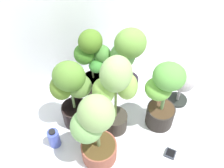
# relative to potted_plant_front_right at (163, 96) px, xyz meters

# --- Properties ---
(ground_plane) EXTENTS (8.00, 8.00, 0.00)m
(ground_plane) POSITION_rel_potted_plant_front_right_xyz_m (-0.29, 0.07, -0.37)
(ground_plane) COLOR silver
(ground_plane) RESTS_ON ground
(potted_plant_front_right) EXTENTS (0.34, 0.31, 0.68)m
(potted_plant_front_right) POSITION_rel_potted_plant_front_right_xyz_m (0.00, 0.00, 0.00)
(potted_plant_front_right) COLOR #2A2420
(potted_plant_front_right) RESTS_ON ground
(potted_plant_back_left) EXTENTS (0.35, 0.33, 0.68)m
(potted_plant_back_left) POSITION_rel_potted_plant_front_right_xyz_m (-0.59, 0.40, 0.02)
(potted_plant_back_left) COLOR black
(potted_plant_back_left) RESTS_ON ground
(potted_plant_center) EXTENTS (0.38, 0.27, 0.80)m
(potted_plant_center) POSITION_rel_potted_plant_front_right_xyz_m (-0.34, 0.16, 0.11)
(potted_plant_center) COLOR #302A23
(potted_plant_center) RESTS_ON ground
(potted_plant_back_right) EXTENTS (0.36, 0.32, 0.71)m
(potted_plant_back_right) POSITION_rel_potted_plant_front_right_xyz_m (-0.02, 0.46, 0.08)
(potted_plant_back_right) COLOR black
(potted_plant_back_right) RESTS_ON ground
(potted_plant_front_left) EXTENTS (0.35, 0.31, 0.71)m
(potted_plant_front_left) POSITION_rel_potted_plant_front_right_xyz_m (-0.61, 0.01, 0.01)
(potted_plant_front_left) COLOR brown
(potted_plant_front_left) RESTS_ON ground
(potted_plant_back_center) EXTENTS (0.36, 0.29, 0.69)m
(potted_plant_back_center) POSITION_rel_potted_plant_front_right_xyz_m (-0.27, 0.63, 0.03)
(potted_plant_back_center) COLOR #2F281E
(potted_plant_back_center) RESTS_ON ground
(hygrometer_box) EXTENTS (0.11, 0.11, 0.03)m
(hygrometer_box) POSITION_rel_potted_plant_front_right_xyz_m (-0.11, -0.30, -0.36)
(hygrometer_box) COLOR #313543
(hygrometer_box) RESTS_ON ground
(floor_fan) EXTENTS (0.30, 0.30, 0.40)m
(floor_fan) POSITION_rel_potted_plant_front_right_xyz_m (0.32, 0.08, -0.10)
(floor_fan) COLOR black
(floor_fan) RESTS_ON ground
(nutrient_bottle) EXTENTS (0.09, 0.09, 0.19)m
(nutrient_bottle) POSITION_rel_potted_plant_front_right_xyz_m (-0.84, 0.29, -0.28)
(nutrient_bottle) COLOR #4556BF
(nutrient_bottle) RESTS_ON ground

